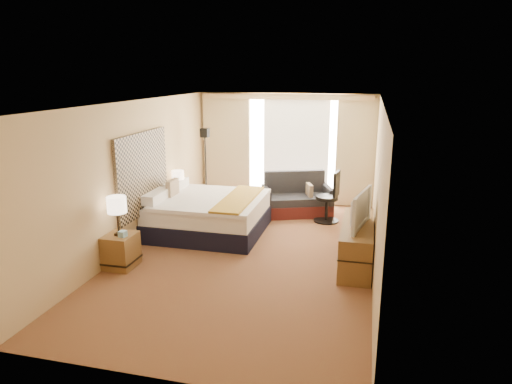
% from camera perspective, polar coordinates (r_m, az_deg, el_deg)
% --- Properties ---
extents(floor, '(4.20, 7.00, 0.02)m').
position_cam_1_polar(floor, '(8.07, -0.87, -7.63)').
color(floor, '#59191A').
rests_on(floor, ground).
extents(ceiling, '(4.20, 7.00, 0.02)m').
position_cam_1_polar(ceiling, '(7.47, -0.95, 11.12)').
color(ceiling, white).
rests_on(ceiling, wall_back).
extents(wall_back, '(4.20, 0.02, 2.60)m').
position_cam_1_polar(wall_back, '(11.02, 3.77, 5.47)').
color(wall_back, tan).
rests_on(wall_back, ground).
extents(wall_front, '(4.20, 0.02, 2.60)m').
position_cam_1_polar(wall_front, '(4.54, -12.42, -8.64)').
color(wall_front, tan).
rests_on(wall_front, ground).
extents(wall_left, '(0.02, 7.00, 2.60)m').
position_cam_1_polar(wall_left, '(8.44, -14.83, 2.13)').
color(wall_left, tan).
rests_on(wall_left, ground).
extents(wall_right, '(0.02, 7.00, 2.60)m').
position_cam_1_polar(wall_right, '(7.43, 14.96, 0.43)').
color(wall_right, tan).
rests_on(wall_right, ground).
extents(headboard, '(0.06, 1.85, 1.50)m').
position_cam_1_polar(headboard, '(8.60, -13.96, 2.28)').
color(headboard, black).
rests_on(headboard, wall_left).
extents(nightstand_left, '(0.45, 0.52, 0.55)m').
position_cam_1_polar(nightstand_left, '(7.75, -16.53, -7.05)').
color(nightstand_left, brown).
rests_on(nightstand_left, floor).
extents(nightstand_right, '(0.45, 0.52, 0.55)m').
position_cam_1_polar(nightstand_right, '(9.86, -9.27, -1.93)').
color(nightstand_right, brown).
rests_on(nightstand_right, floor).
extents(media_dresser, '(0.50, 1.80, 0.70)m').
position_cam_1_polar(media_dresser, '(7.71, 12.47, -6.30)').
color(media_dresser, brown).
rests_on(media_dresser, floor).
extents(window, '(2.30, 0.02, 2.30)m').
position_cam_1_polar(window, '(10.95, 5.04, 5.49)').
color(window, silver).
rests_on(window, wall_back).
extents(curtains, '(4.12, 0.19, 2.56)m').
position_cam_1_polar(curtains, '(10.90, 3.66, 5.95)').
color(curtains, beige).
rests_on(curtains, floor).
extents(bed, '(2.11, 1.93, 1.03)m').
position_cam_1_polar(bed, '(9.01, -6.04, -2.76)').
color(bed, black).
rests_on(bed, floor).
extents(loveseat, '(1.67, 1.27, 0.92)m').
position_cam_1_polar(loveseat, '(10.20, 5.10, -1.05)').
color(loveseat, '#4F1916').
rests_on(loveseat, floor).
extents(floor_lamp, '(0.24, 0.24, 1.87)m').
position_cam_1_polar(floor_lamp, '(10.29, -6.35, 4.88)').
color(floor_lamp, black).
rests_on(floor_lamp, floor).
extents(desk_chair, '(0.53, 0.53, 1.09)m').
position_cam_1_polar(desk_chair, '(9.68, 9.18, -0.93)').
color(desk_chair, black).
rests_on(desk_chair, floor).
extents(lamp_left, '(0.30, 0.30, 0.64)m').
position_cam_1_polar(lamp_left, '(7.48, -17.02, -1.63)').
color(lamp_left, black).
rests_on(lamp_left, nightstand_left).
extents(lamp_right, '(0.25, 0.25, 0.53)m').
position_cam_1_polar(lamp_right, '(9.71, -9.73, 1.96)').
color(lamp_right, black).
rests_on(lamp_right, nightstand_right).
extents(tissue_box, '(0.12, 0.12, 0.10)m').
position_cam_1_polar(tissue_box, '(7.53, -16.33, -5.05)').
color(tissue_box, '#8BBED7').
rests_on(tissue_box, nightstand_left).
extents(telephone, '(0.19, 0.16, 0.07)m').
position_cam_1_polar(telephone, '(9.63, -8.96, -0.40)').
color(telephone, black).
rests_on(telephone, nightstand_right).
extents(television, '(0.35, 1.01, 0.58)m').
position_cam_1_polar(television, '(7.35, 12.32, -2.06)').
color(television, black).
rests_on(television, media_dresser).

